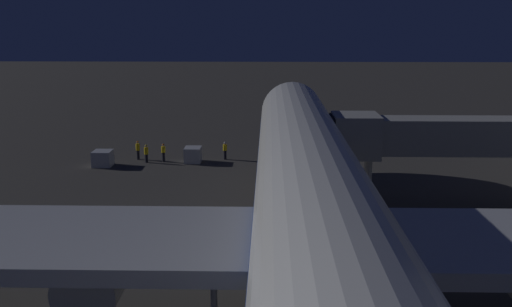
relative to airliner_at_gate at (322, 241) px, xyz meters
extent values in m
plane|color=#383533|center=(0.00, -10.21, -5.32)|extent=(320.00, 320.00, 0.00)
cylinder|color=silver|center=(0.00, -1.26, 0.12)|extent=(5.34, 58.15, 5.34)
sphere|color=silver|center=(0.00, -30.34, 0.12)|extent=(5.24, 5.24, 5.24)
cube|color=navy|center=(0.00, -1.26, -0.29)|extent=(5.40, 55.82, 0.50)
cube|color=black|center=(0.00, -28.73, 1.05)|extent=(2.94, 1.40, 0.90)
cube|color=#B7BABF|center=(0.00, -1.84, -0.82)|extent=(55.54, 7.16, 0.70)
cylinder|color=black|center=(-9.42, -5.25, -2.67)|extent=(2.30, 0.15, 2.30)
cylinder|color=#B7BABF|center=(9.42, -2.84, -2.67)|extent=(2.71, 4.81, 2.71)
cylinder|color=black|center=(9.42, -5.25, -2.67)|extent=(2.30, 0.15, 2.30)
cylinder|color=#B7BABF|center=(0.00, -26.84, -3.04)|extent=(0.28, 0.28, 2.16)
cylinder|color=black|center=(0.00, -26.84, -4.72)|extent=(0.45, 1.20, 1.20)
cylinder|color=#B7BABF|center=(-4.20, -0.84, -3.04)|extent=(0.28, 0.28, 2.16)
cylinder|color=#B7BABF|center=(4.20, -0.84, -3.04)|extent=(0.28, 0.28, 2.16)
cube|color=#9E9E99|center=(-14.93, -19.84, 0.12)|extent=(21.65, 2.60, 2.50)
cube|color=#9E9E99|center=(-4.10, -19.84, 0.12)|extent=(3.20, 3.40, 3.00)
cube|color=black|center=(-2.70, -19.84, 0.12)|extent=(0.70, 3.20, 2.70)
cylinder|color=#B7BABF|center=(-5.10, -19.84, -3.23)|extent=(0.56, 0.56, 4.18)
cylinder|color=black|center=(-5.70, -19.84, -5.02)|extent=(0.25, 0.60, 0.60)
cylinder|color=black|center=(-4.50, -19.84, -5.02)|extent=(0.25, 0.60, 0.60)
cube|color=#B7BABF|center=(17.60, -31.94, -4.59)|extent=(1.71, 1.82, 1.46)
cube|color=#B7BABF|center=(9.33, -33.61, -4.59)|extent=(1.56, 1.84, 1.46)
cylinder|color=black|center=(14.87, -34.61, -4.86)|extent=(0.28, 0.28, 0.92)
cylinder|color=yellow|center=(14.87, -34.61, -4.07)|extent=(0.40, 0.40, 0.66)
sphere|color=tan|center=(14.87, -34.61, -3.62)|extent=(0.24, 0.24, 0.24)
sphere|color=orange|center=(14.87, -34.61, -3.57)|extent=(0.23, 0.23, 0.23)
cylinder|color=black|center=(12.20, -33.73, -4.86)|extent=(0.28, 0.28, 0.92)
cylinder|color=yellow|center=(12.20, -33.73, -4.11)|extent=(0.40, 0.40, 0.59)
sphere|color=tan|center=(12.20, -33.73, -3.69)|extent=(0.24, 0.24, 0.24)
sphere|color=orange|center=(12.20, -33.73, -3.64)|extent=(0.23, 0.23, 0.23)
cylinder|color=black|center=(6.32, -34.80, -4.87)|extent=(0.28, 0.28, 0.91)
cylinder|color=yellow|center=(6.32, -34.80, -4.12)|extent=(0.40, 0.40, 0.58)
sphere|color=tan|center=(6.32, -34.80, -3.72)|extent=(0.24, 0.24, 0.24)
sphere|color=white|center=(6.32, -34.80, -3.67)|extent=(0.23, 0.23, 0.23)
cylinder|color=black|center=(13.79, -33.36, -4.91)|extent=(0.28, 0.28, 0.82)
cylinder|color=yellow|center=(13.79, -33.36, -4.17)|extent=(0.40, 0.40, 0.67)
sphere|color=tan|center=(13.79, -33.36, -3.71)|extent=(0.24, 0.24, 0.24)
sphere|color=yellow|center=(13.79, -33.36, -3.66)|extent=(0.23, 0.23, 0.23)
cone|color=orange|center=(-2.20, -32.34, -5.04)|extent=(0.36, 0.36, 0.55)
cone|color=orange|center=(2.20, -32.34, -5.04)|extent=(0.36, 0.36, 0.55)
camera|label=1|loc=(2.03, 20.42, 8.09)|focal=40.60mm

